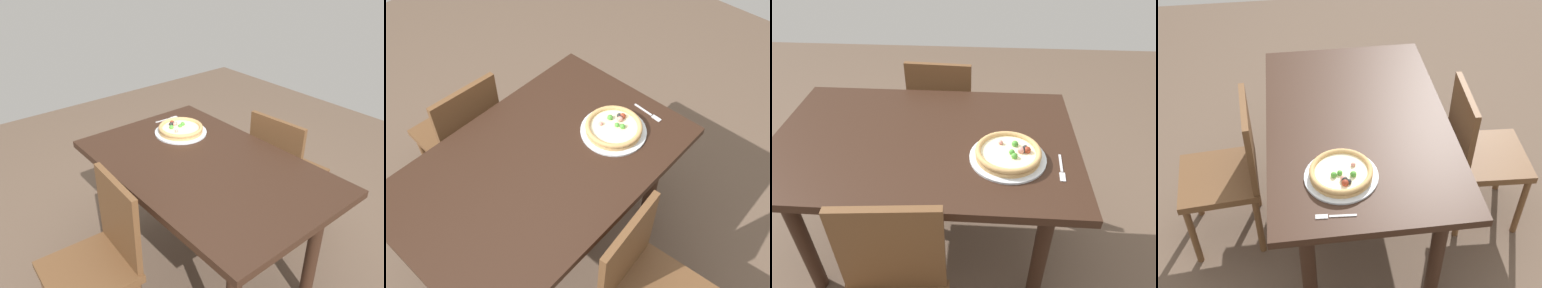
{
  "view_description": "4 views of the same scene",
  "coord_description": "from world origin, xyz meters",
  "views": [
    {
      "loc": [
        1.35,
        -1.19,
        1.84
      ],
      "look_at": [
        -0.19,
        0.06,
        0.78
      ],
      "focal_mm": 36.59,
      "sensor_mm": 36.0,
      "label": 1
    },
    {
      "loc": [
        0.82,
        0.97,
        2.33
      ],
      "look_at": [
        -0.19,
        0.06,
        0.78
      ],
      "focal_mm": 41.29,
      "sensor_mm": 36.0,
      "label": 2
    },
    {
      "loc": [
        -0.26,
        1.26,
        1.69
      ],
      "look_at": [
        -0.19,
        0.06,
        0.78
      ],
      "focal_mm": 32.59,
      "sensor_mm": 36.0,
      "label": 3
    },
    {
      "loc": [
        -1.9,
        0.28,
        2.29
      ],
      "look_at": [
        -0.19,
        0.06,
        0.78
      ],
      "focal_mm": 47.11,
      "sensor_mm": 36.0,
      "label": 4
    }
  ],
  "objects": [
    {
      "name": "chair_near",
      "position": [
        -0.0,
        -0.66,
        0.48
      ],
      "size": [
        0.42,
        0.42,
        0.87
      ],
      "rotation": [
        0.0,
        0.0,
        3.09
      ],
      "color": "brown",
      "rests_on": "ground"
    },
    {
      "name": "fork",
      "position": [
        -0.59,
        0.19,
        0.76
      ],
      "size": [
        0.03,
        0.17,
        0.0
      ],
      "rotation": [
        0.0,
        0.0,
        1.5
      ],
      "color": "silver",
      "rests_on": "dining_table"
    },
    {
      "name": "pizza",
      "position": [
        -0.38,
        0.12,
        0.79
      ],
      "size": [
        0.28,
        0.28,
        0.05
      ],
      "color": "tan",
      "rests_on": "plate"
    },
    {
      "name": "ground_plane",
      "position": [
        0.0,
        0.0,
        0.0
      ],
      "size": [
        6.0,
        6.0,
        0.0
      ],
      "primitive_type": "plane",
      "color": "brown"
    },
    {
      "name": "plate",
      "position": [
        -0.37,
        0.12,
        0.76
      ],
      "size": [
        0.32,
        0.32,
        0.01
      ],
      "primitive_type": "cylinder",
      "color": "silver",
      "rests_on": "dining_table"
    },
    {
      "name": "chair_far",
      "position": [
        0.03,
        0.66,
        0.48
      ],
      "size": [
        0.43,
        0.43,
        0.87
      ],
      "rotation": [
        0.0,
        0.0,
        0.08
      ],
      "color": "brown",
      "rests_on": "ground"
    },
    {
      "name": "dining_table",
      "position": [
        0.0,
        0.0,
        0.65
      ],
      "size": [
        1.38,
        0.89,
        0.76
      ],
      "color": "#331E14",
      "rests_on": "ground"
    }
  ]
}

